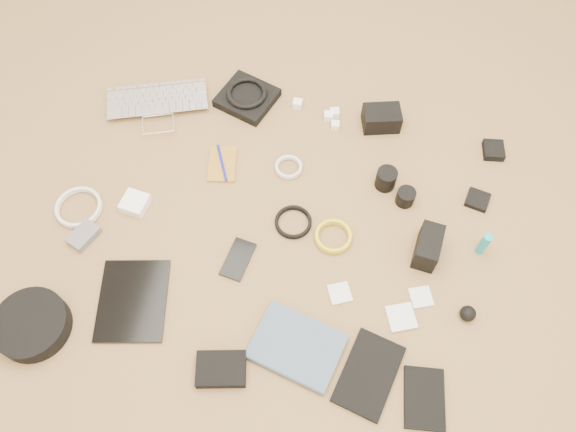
% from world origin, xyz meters
% --- Properties ---
extents(laptop, '(0.41, 0.34, 0.03)m').
position_xyz_m(laptop, '(-0.46, 0.37, 0.01)').
color(laptop, silver).
rests_on(laptop, ground).
extents(headphone_pouch, '(0.23, 0.22, 0.03)m').
position_xyz_m(headphone_pouch, '(-0.17, 0.48, 0.02)').
color(headphone_pouch, black).
rests_on(headphone_pouch, ground).
extents(headphones, '(0.19, 0.19, 0.02)m').
position_xyz_m(headphones, '(-0.17, 0.48, 0.04)').
color(headphones, black).
rests_on(headphones, headphone_pouch).
extents(charger_a, '(0.03, 0.03, 0.03)m').
position_xyz_m(charger_a, '(0.01, 0.49, 0.01)').
color(charger_a, white).
rests_on(charger_a, ground).
extents(charger_b, '(0.03, 0.03, 0.03)m').
position_xyz_m(charger_b, '(0.12, 0.46, 0.01)').
color(charger_b, white).
rests_on(charger_b, ground).
extents(charger_c, '(0.04, 0.04, 0.03)m').
position_xyz_m(charger_c, '(0.14, 0.47, 0.01)').
color(charger_c, white).
rests_on(charger_c, ground).
extents(charger_d, '(0.03, 0.03, 0.03)m').
position_xyz_m(charger_d, '(0.15, 0.42, 0.01)').
color(charger_d, white).
rests_on(charger_d, ground).
extents(dslr_camera, '(0.14, 0.11, 0.07)m').
position_xyz_m(dslr_camera, '(0.30, 0.46, 0.04)').
color(dslr_camera, black).
rests_on(dslr_camera, ground).
extents(lens_pouch, '(0.07, 0.08, 0.03)m').
position_xyz_m(lens_pouch, '(0.68, 0.41, 0.01)').
color(lens_pouch, black).
rests_on(lens_pouch, ground).
extents(notebook_olive, '(0.11, 0.15, 0.01)m').
position_xyz_m(notebook_olive, '(-0.19, 0.20, 0.00)').
color(notebook_olive, olive).
rests_on(notebook_olive, ground).
extents(pen_blue, '(0.07, 0.14, 0.01)m').
position_xyz_m(pen_blue, '(-0.19, 0.20, 0.01)').
color(pen_blue, '#1418A2').
rests_on(pen_blue, notebook_olive).
extents(cable_white_a, '(0.11, 0.11, 0.01)m').
position_xyz_m(cable_white_a, '(0.02, 0.22, 0.01)').
color(cable_white_a, silver).
rests_on(cable_white_a, ground).
extents(lens_a, '(0.08, 0.08, 0.07)m').
position_xyz_m(lens_a, '(0.34, 0.22, 0.04)').
color(lens_a, black).
rests_on(lens_a, ground).
extents(lens_b, '(0.06, 0.06, 0.05)m').
position_xyz_m(lens_b, '(0.41, 0.17, 0.03)').
color(lens_b, black).
rests_on(lens_b, ground).
extents(card_reader, '(0.08, 0.08, 0.02)m').
position_xyz_m(card_reader, '(0.64, 0.21, 0.01)').
color(card_reader, black).
rests_on(card_reader, ground).
extents(power_brick, '(0.09, 0.09, 0.03)m').
position_xyz_m(power_brick, '(-0.43, -0.00, 0.02)').
color(power_brick, white).
rests_on(power_brick, ground).
extents(cable_white_b, '(0.19, 0.19, 0.01)m').
position_xyz_m(cable_white_b, '(-0.60, -0.04, 0.01)').
color(cable_white_b, silver).
rests_on(cable_white_b, ground).
extents(cable_black, '(0.12, 0.12, 0.01)m').
position_xyz_m(cable_black, '(0.07, 0.03, 0.01)').
color(cable_black, black).
rests_on(cable_black, ground).
extents(cable_yellow, '(0.15, 0.15, 0.01)m').
position_xyz_m(cable_yellow, '(0.20, -0.00, 0.01)').
color(cable_yellow, gold).
rests_on(cable_yellow, ground).
extents(flash, '(0.08, 0.13, 0.09)m').
position_xyz_m(flash, '(0.48, -0.00, 0.05)').
color(flash, black).
rests_on(flash, ground).
extents(lens_cleaner, '(0.03, 0.03, 0.09)m').
position_xyz_m(lens_cleaner, '(0.65, 0.03, 0.05)').
color(lens_cleaner, teal).
rests_on(lens_cleaner, ground).
extents(battery_charger, '(0.09, 0.11, 0.03)m').
position_xyz_m(battery_charger, '(-0.55, -0.14, 0.01)').
color(battery_charger, '#5A5A5F').
rests_on(battery_charger, ground).
extents(tablet, '(0.24, 0.28, 0.01)m').
position_xyz_m(tablet, '(-0.34, -0.31, 0.01)').
color(tablet, black).
rests_on(tablet, ground).
extents(phone, '(0.09, 0.14, 0.01)m').
position_xyz_m(phone, '(-0.07, -0.13, 0.01)').
color(phone, black).
rests_on(phone, ground).
extents(filter_case_left, '(0.08, 0.08, 0.01)m').
position_xyz_m(filter_case_left, '(0.25, -0.18, 0.00)').
color(filter_case_left, silver).
rests_on(filter_case_left, ground).
extents(filter_case_mid, '(0.10, 0.10, 0.01)m').
position_xyz_m(filter_case_mid, '(0.43, -0.22, 0.01)').
color(filter_case_mid, silver).
rests_on(filter_case_mid, ground).
extents(filter_case_right, '(0.08, 0.08, 0.01)m').
position_xyz_m(filter_case_right, '(0.48, -0.15, 0.00)').
color(filter_case_right, silver).
rests_on(filter_case_right, ground).
extents(air_blower, '(0.06, 0.06, 0.05)m').
position_xyz_m(air_blower, '(0.61, -0.18, 0.02)').
color(air_blower, black).
rests_on(air_blower, ground).
extents(headphone_case, '(0.24, 0.24, 0.06)m').
position_xyz_m(headphone_case, '(-0.58, -0.43, 0.03)').
color(headphone_case, black).
rests_on(headphone_case, ground).
extents(drive_case, '(0.15, 0.12, 0.03)m').
position_xyz_m(drive_case, '(-0.04, -0.46, 0.02)').
color(drive_case, black).
rests_on(drive_case, ground).
extents(paperback, '(0.28, 0.23, 0.02)m').
position_xyz_m(paperback, '(0.13, -0.44, 0.01)').
color(paperback, '#3F526B').
rests_on(paperback, ground).
extents(notebook_black_a, '(0.19, 0.25, 0.02)m').
position_xyz_m(notebook_black_a, '(0.36, -0.40, 0.01)').
color(notebook_black_a, black).
rests_on(notebook_black_a, ground).
extents(notebook_black_b, '(0.12, 0.17, 0.01)m').
position_xyz_m(notebook_black_b, '(0.51, -0.43, 0.01)').
color(notebook_black_b, black).
rests_on(notebook_black_b, ground).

